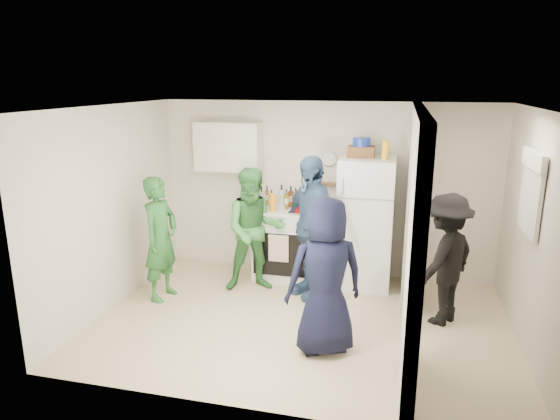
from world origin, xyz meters
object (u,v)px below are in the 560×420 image
object	(u,v)px
wicker_basket	(361,152)
person_nook	(445,259)
person_green_center	(255,230)
person_denim	(311,227)
yellow_cup_stack_top	(385,150)
person_green_left	(161,239)
fridge	(365,223)
stove	(285,242)
blue_bowl	(362,142)
person_navy	(325,276)

from	to	relation	value
wicker_basket	person_nook	size ratio (longest dim) A/B	0.23
person_green_center	person_denim	world-z (taller)	person_denim
yellow_cup_stack_top	person_green_left	world-z (taller)	yellow_cup_stack_top
wicker_basket	fridge	bearing A→B (deg)	-26.57
person_denim	fridge	bearing A→B (deg)	84.87
stove	blue_bowl	xyz separation A→B (m)	(1.03, 0.02, 1.48)
person_navy	stove	bearing A→B (deg)	-91.12
blue_bowl	person_green_left	size ratio (longest dim) A/B	0.15
yellow_cup_stack_top	person_denim	distance (m)	1.38
stove	person_nook	distance (m)	2.34
person_denim	person_navy	distance (m)	1.41
yellow_cup_stack_top	person_green_left	size ratio (longest dim) A/B	0.15
stove	wicker_basket	world-z (taller)	wicker_basket
person_green_center	person_nook	world-z (taller)	person_green_center
wicker_basket	blue_bowl	bearing A→B (deg)	0.00
person_denim	person_nook	xyz separation A→B (m)	(1.64, -0.38, -0.16)
stove	person_nook	size ratio (longest dim) A/B	0.66
stove	fridge	xyz separation A→B (m)	(1.13, -0.03, 0.38)
yellow_cup_stack_top	person_green_left	distance (m)	3.11
person_green_center	person_nook	size ratio (longest dim) A/B	1.08
person_green_left	person_nook	distance (m)	3.51
blue_bowl	stove	bearing A→B (deg)	-178.89
fridge	person_nook	xyz separation A→B (m)	(0.98, -0.93, -0.11)
wicker_basket	person_green_center	bearing A→B (deg)	-156.69
wicker_basket	blue_bowl	distance (m)	0.13
person_navy	fridge	bearing A→B (deg)	-123.29
fridge	blue_bowl	size ratio (longest dim) A/B	7.42
blue_bowl	person_navy	bearing A→B (deg)	-94.75
blue_bowl	person_green_center	world-z (taller)	blue_bowl
stove	yellow_cup_stack_top	xyz separation A→B (m)	(1.35, -0.13, 1.40)
person_green_left	person_navy	world-z (taller)	person_navy
person_denim	person_nook	size ratio (longest dim) A/B	1.21
fridge	wicker_basket	size ratio (longest dim) A/B	5.09
yellow_cup_stack_top	person_nook	world-z (taller)	yellow_cup_stack_top
fridge	person_navy	world-z (taller)	fridge
person_denim	person_green_left	bearing A→B (deg)	-118.88
wicker_basket	person_green_center	size ratio (longest dim) A/B	0.21
yellow_cup_stack_top	person_navy	bearing A→B (deg)	-104.99
person_navy	person_nook	size ratio (longest dim) A/B	1.07
person_green_left	person_denim	xyz separation A→B (m)	(1.86, 0.53, 0.13)
person_green_left	person_green_center	distance (m)	1.23
stove	person_denim	xyz separation A→B (m)	(0.48, -0.58, 0.43)
person_green_center	person_navy	bearing A→B (deg)	-69.92
blue_bowl	person_denim	distance (m)	1.33
person_green_center	stove	bearing A→B (deg)	42.03
wicker_basket	yellow_cup_stack_top	size ratio (longest dim) A/B	1.40
wicker_basket	person_navy	size ratio (longest dim) A/B	0.21
blue_bowl	person_nook	world-z (taller)	blue_bowl
wicker_basket	person_nook	distance (m)	1.81
person_green_left	fridge	bearing A→B (deg)	-58.41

